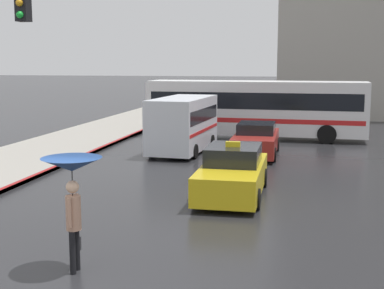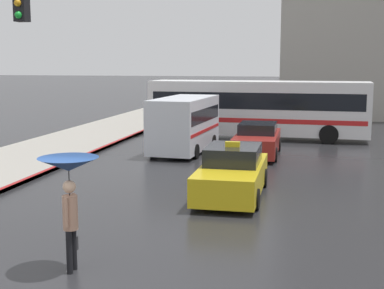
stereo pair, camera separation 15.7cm
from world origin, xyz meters
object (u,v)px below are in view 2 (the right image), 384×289
taxi (232,173)px  city_bus (258,107)px  ambulance_van (184,122)px  pedestrian_with_umbrella (69,177)px  sedan_red (257,140)px

taxi → city_bus: (-0.41, 12.85, 1.01)m
taxi → ambulance_van: 8.27m
city_bus → ambulance_van: bearing=154.3°
ambulance_van → pedestrian_with_umbrella: (1.00, -14.25, 0.51)m
ambulance_van → pedestrian_with_umbrella: bearing=98.1°
city_bus → pedestrian_with_umbrella: size_ratio=5.14×
sedan_red → pedestrian_with_umbrella: (-2.33, -14.07, 1.22)m
pedestrian_with_umbrella → city_bus: bearing=-7.8°
sedan_red → city_bus: (-0.50, 5.45, 1.04)m
sedan_red → pedestrian_with_umbrella: 14.32m
ambulance_van → taxi: bearing=117.3°
taxi → pedestrian_with_umbrella: pedestrian_with_umbrella is taller
taxi → city_bus: bearing=-88.2°
sedan_red → ambulance_van: ambulance_van is taller
taxi → pedestrian_with_umbrella: bearing=71.4°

